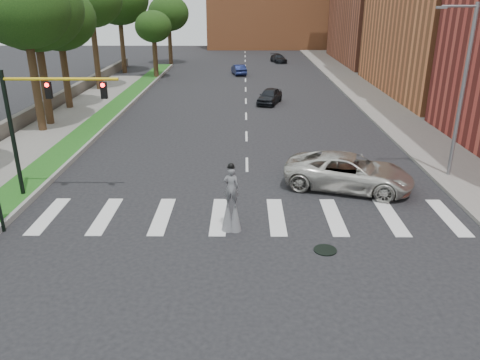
{
  "coord_description": "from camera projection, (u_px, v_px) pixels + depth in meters",
  "views": [
    {
      "loc": [
        -0.19,
        -17.98,
        9.22
      ],
      "look_at": [
        -0.35,
        1.17,
        1.7
      ],
      "focal_mm": 35.0,
      "sensor_mm": 36.0,
      "label": 1
    }
  ],
  "objects": [
    {
      "name": "stilt_performer",
      "position": [
        231.0,
        205.0,
        19.37
      ],
      "size": [
        0.84,
        0.54,
        3.02
      ],
      "rotation": [
        0.0,
        0.0,
        3.08
      ],
      "color": "#372516",
      "rests_on": "ground"
    },
    {
      "name": "tree_6",
      "position": [
        153.0,
        27.0,
        54.33
      ],
      "size": [
        4.24,
        4.24,
        7.81
      ],
      "color": "#372516",
      "rests_on": "ground"
    },
    {
      "name": "stone_wall",
      "position": [
        50.0,
        104.0,
        40.51
      ],
      "size": [
        0.5,
        56.0,
        1.1
      ],
      "primitive_type": "cube",
      "color": "#534E47",
      "rests_on": "ground"
    },
    {
      "name": "traffic_signal",
      "position": [
        35.0,
        115.0,
        21.46
      ],
      "size": [
        5.3,
        0.23,
        6.2
      ],
      "color": "black",
      "rests_on": "ground"
    },
    {
      "name": "streetlight",
      "position": [
        461.0,
        88.0,
        23.82
      ],
      "size": [
        2.05,
        0.2,
        9.0
      ],
      "color": "slate",
      "rests_on": "ground"
    },
    {
      "name": "tree_7",
      "position": [
        168.0,
        14.0,
        66.24
      ],
      "size": [
        5.79,
        5.79,
        9.52
      ],
      "color": "#372516",
      "rests_on": "ground"
    },
    {
      "name": "grass_median",
      "position": [
        108.0,
        114.0,
        38.76
      ],
      "size": [
        2.0,
        60.0,
        0.25
      ],
      "primitive_type": "cube",
      "color": "#195117",
      "rests_on": "ground"
    },
    {
      "name": "car_far",
      "position": [
        279.0,
        58.0,
        70.16
      ],
      "size": [
        2.6,
        4.36,
        1.19
      ],
      "primitive_type": "imported",
      "rotation": [
        0.0,
        0.0,
        0.24
      ],
      "color": "black",
      "rests_on": "ground"
    },
    {
      "name": "tree_3",
      "position": [
        58.0,
        19.0,
        38.38
      ],
      "size": [
        6.1,
        6.1,
        10.16
      ],
      "color": "#372516",
      "rests_on": "ground"
    },
    {
      "name": "median_curb",
      "position": [
        120.0,
        114.0,
        38.75
      ],
      "size": [
        0.2,
        60.0,
        0.28
      ],
      "primitive_type": "cube",
      "color": "gray",
      "rests_on": "ground"
    },
    {
      "name": "tree_2",
      "position": [
        24.0,
        9.0,
        31.09
      ],
      "size": [
        6.15,
        6.15,
        11.11
      ],
      "color": "#372516",
      "rests_on": "ground"
    },
    {
      "name": "manhole",
      "position": [
        325.0,
        250.0,
        18.21
      ],
      "size": [
        0.9,
        0.9,
        0.04
      ],
      "primitive_type": "cylinder",
      "color": "black",
      "rests_on": "ground"
    },
    {
      "name": "tree_4",
      "position": [
        90.0,
        0.0,
        46.13
      ],
      "size": [
        6.27,
        6.27,
        11.61
      ],
      "color": "#372516",
      "rests_on": "ground"
    },
    {
      "name": "car_mid",
      "position": [
        239.0,
        69.0,
        59.14
      ],
      "size": [
        2.1,
        4.12,
        1.29
      ],
      "primitive_type": "imported",
      "rotation": [
        0.0,
        0.0,
        3.33
      ],
      "color": "#151F4B",
      "rests_on": "ground"
    },
    {
      "name": "tree_8",
      "position": [
        34.0,
        9.0,
        32.84
      ],
      "size": [
        6.92,
        6.92,
        11.37
      ],
      "color": "#372516",
      "rests_on": "ground"
    },
    {
      "name": "sidewalk_left",
      "position": [
        17.0,
        152.0,
        29.49
      ],
      "size": [
        4.0,
        60.0,
        0.18
      ],
      "primitive_type": "cube",
      "color": "slate",
      "rests_on": "ground"
    },
    {
      "name": "sidewalk_right",
      "position": [
        381.0,
        103.0,
        43.25
      ],
      "size": [
        5.0,
        90.0,
        0.18
      ],
      "primitive_type": "cube",
      "color": "slate",
      "rests_on": "ground"
    },
    {
      "name": "car_near",
      "position": [
        270.0,
        96.0,
        43.03
      ],
      "size": [
        2.83,
        4.42,
        1.4
      ],
      "primitive_type": "imported",
      "rotation": [
        0.0,
        0.0,
        -0.31
      ],
      "color": "black",
      "rests_on": "ground"
    },
    {
      "name": "ground_plane",
      "position": [
        248.0,
        227.0,
        20.11
      ],
      "size": [
        160.0,
        160.0,
        0.0
      ],
      "primitive_type": "plane",
      "color": "black",
      "rests_on": "ground"
    },
    {
      "name": "suv_crossing",
      "position": [
        349.0,
        172.0,
        23.83
      ],
      "size": [
        7.03,
        4.79,
        1.79
      ],
      "primitive_type": "imported",
      "rotation": [
        0.0,
        0.0,
        1.26
      ],
      "color": "beige",
      "rests_on": "ground"
    }
  ]
}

